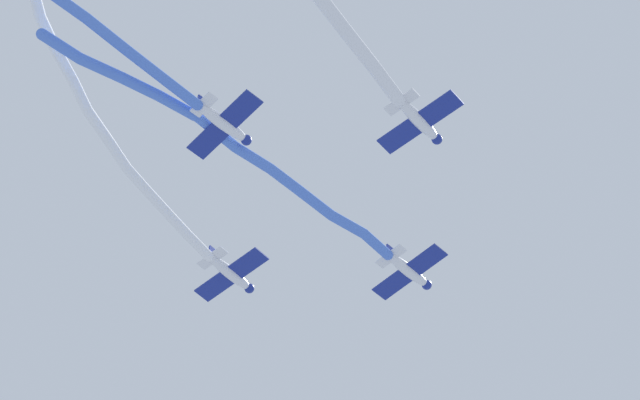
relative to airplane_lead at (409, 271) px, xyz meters
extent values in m
ellipsoid|color=silver|center=(0.10, 0.01, -0.01)|extent=(4.10, 1.04, 0.83)
sphere|color=navy|center=(-1.83, -0.10, -0.01)|extent=(0.74, 0.74, 0.71)
ellipsoid|color=#1E2847|center=(-0.41, -0.02, 0.30)|extent=(1.04, 0.61, 0.44)
cube|color=navy|center=(-0.04, 0.00, -0.12)|extent=(1.69, 5.97, 0.11)
cube|color=silver|center=(1.80, 0.10, 0.06)|extent=(0.90, 2.34, 0.09)
cube|color=navy|center=(1.72, 0.09, 0.50)|extent=(0.93, 0.16, 1.14)
cylinder|color=#4C75DB|center=(3.32, 0.19, 0.05)|extent=(2.50, 0.88, 0.93)
cylinder|color=#4C75DB|center=(5.93, 0.20, 0.05)|extent=(2.92, 0.88, 0.93)
cylinder|color=#4C75DB|center=(8.78, 0.16, -0.03)|extent=(2.92, 0.81, 0.77)
cylinder|color=#4C75DB|center=(11.49, 0.19, 0.12)|extent=(2.63, 0.76, 0.95)
cylinder|color=#4C75DB|center=(14.21, 0.16, 0.11)|extent=(2.97, 0.74, 0.97)
cylinder|color=#4C75DB|center=(17.16, 0.21, 0.05)|extent=(3.07, 0.85, 0.86)
cylinder|color=#4C75DB|center=(20.17, 0.15, 0.03)|extent=(3.12, 0.97, 0.91)
cylinder|color=#4C75DB|center=(22.95, -0.10, -0.23)|extent=(2.71, 0.97, 1.05)
cylinder|color=#4C75DB|center=(25.59, -0.47, -0.47)|extent=(2.89, 1.19, 0.88)
cylinder|color=#4C75DB|center=(28.26, -0.80, -0.51)|extent=(2.68, 0.87, 0.79)
sphere|color=#4C75DB|center=(2.13, 0.11, -0.06)|extent=(0.71, 0.71, 0.71)
sphere|color=#4C75DB|center=(4.51, 0.28, 0.15)|extent=(0.71, 0.71, 0.71)
sphere|color=#4C75DB|center=(7.34, 0.11, -0.06)|extent=(0.71, 0.71, 0.71)
sphere|color=#4C75DB|center=(10.21, 0.21, 0.00)|extent=(0.71, 0.71, 0.71)
sphere|color=#4C75DB|center=(12.76, 0.17, 0.24)|extent=(0.71, 0.71, 0.71)
sphere|color=#4C75DB|center=(15.66, 0.14, -0.02)|extent=(0.71, 0.71, 0.71)
sphere|color=#4C75DB|center=(18.67, 0.28, 0.13)|extent=(0.71, 0.71, 0.71)
sphere|color=#4C75DB|center=(21.68, 0.03, -0.06)|extent=(0.71, 0.71, 0.71)
sphere|color=#4C75DB|center=(24.22, -0.23, -0.40)|extent=(0.71, 0.71, 0.71)
sphere|color=#4C75DB|center=(26.95, -0.72, -0.55)|extent=(0.71, 0.71, 0.71)
sphere|color=#4C75DB|center=(29.56, -0.88, -0.47)|extent=(0.71, 0.71, 0.71)
ellipsoid|color=silver|center=(9.37, -8.11, -0.41)|extent=(4.13, 1.28, 0.83)
sphere|color=navy|center=(7.45, -8.33, -0.41)|extent=(0.78, 0.78, 0.71)
ellipsoid|color=#1E2847|center=(8.87, -8.16, -0.10)|extent=(1.07, 0.66, 0.44)
cube|color=navy|center=(9.24, -8.12, -0.52)|extent=(2.04, 6.02, 0.11)
cube|color=silver|center=(11.07, -7.91, -0.34)|extent=(1.03, 2.38, 0.09)
cube|color=navy|center=(10.99, -7.92, 0.10)|extent=(0.93, 0.21, 1.14)
cylinder|color=white|center=(12.38, -7.79, -0.20)|extent=(2.21, 0.87, 1.20)
cylinder|color=white|center=(14.42, -7.45, 0.10)|extent=(2.28, 1.19, 0.80)
cylinder|color=white|center=(16.67, -6.92, 0.26)|extent=(2.64, 1.23, 0.92)
cylinder|color=white|center=(18.78, -6.43, 0.48)|extent=(2.04, 1.09, 0.93)
cylinder|color=white|center=(20.72, -5.83, 0.74)|extent=(2.42, 1.44, 1.03)
cylinder|color=white|center=(22.95, -4.89, 0.85)|extent=(2.69, 1.72, 0.81)
cylinder|color=white|center=(25.03, -3.85, 0.95)|extent=(2.24, 1.60, 1.06)
cylinder|color=white|center=(27.05, -2.82, 1.29)|extent=(2.64, 1.70, 1.09)
cylinder|color=white|center=(29.08, -1.66, 1.42)|extent=(2.25, 1.82, 0.81)
sphere|color=white|center=(11.39, -7.88, -0.46)|extent=(0.70, 0.70, 0.70)
sphere|color=white|center=(13.37, -7.70, 0.05)|extent=(0.70, 0.70, 0.70)
sphere|color=white|center=(15.46, -7.19, 0.15)|extent=(0.70, 0.70, 0.70)
sphere|color=white|center=(17.88, -6.64, 0.36)|extent=(0.70, 0.70, 0.70)
sphere|color=white|center=(19.68, -6.23, 0.59)|extent=(0.70, 0.70, 0.70)
sphere|color=white|center=(21.76, -5.44, 0.90)|extent=(0.70, 0.70, 0.70)
sphere|color=white|center=(24.13, -4.35, 0.79)|extent=(0.70, 0.70, 0.70)
sphere|color=white|center=(25.93, -3.35, 1.11)|extent=(0.70, 0.70, 0.70)
sphere|color=white|center=(28.17, -2.28, 1.46)|extent=(0.70, 0.70, 0.70)
sphere|color=white|center=(29.99, -1.04, 1.37)|extent=(0.70, 0.70, 0.70)
ellipsoid|color=silver|center=(8.21, 9.28, 0.29)|extent=(4.13, 1.37, 0.83)
sphere|color=navy|center=(6.29, 9.02, 0.29)|extent=(0.79, 0.79, 0.71)
ellipsoid|color=#1E2847|center=(7.71, 9.21, 0.60)|extent=(1.08, 0.69, 0.44)
cube|color=navy|center=(8.08, 9.26, 0.18)|extent=(2.17, 6.04, 0.11)
cube|color=silver|center=(9.90, 9.51, 0.36)|extent=(1.08, 2.39, 0.09)
cube|color=navy|center=(9.82, 9.50, 0.80)|extent=(0.93, 0.23, 1.14)
cylinder|color=white|center=(11.71, 9.92, 0.28)|extent=(3.20, 1.59, 0.97)
cylinder|color=white|center=(14.69, 10.66, 0.24)|extent=(3.26, 1.60, 1.06)
cylinder|color=white|center=(17.71, 11.42, 0.10)|extent=(3.29, 1.62, 0.99)
sphere|color=white|center=(10.22, 9.55, 0.24)|extent=(0.88, 0.88, 0.88)
sphere|color=white|center=(13.19, 10.29, 0.32)|extent=(0.88, 0.88, 0.88)
sphere|color=white|center=(16.19, 11.04, 0.15)|extent=(0.88, 0.88, 0.88)
ellipsoid|color=silver|center=(17.49, 1.17, -0.21)|extent=(4.07, 0.89, 0.83)
sphere|color=navy|center=(15.55, 1.14, -0.21)|extent=(0.72, 0.72, 0.71)
ellipsoid|color=#1E2847|center=(16.98, 1.16, 0.10)|extent=(1.02, 0.57, 0.44)
cube|color=navy|center=(17.35, 1.16, -0.32)|extent=(1.47, 5.92, 0.11)
cube|color=silver|center=(19.19, 1.19, -0.14)|extent=(0.81, 2.32, 0.09)
cube|color=navy|center=(19.11, 1.19, 0.30)|extent=(0.92, 0.12, 1.14)
cylinder|color=#4C75DB|center=(20.89, 1.22, -0.19)|extent=(2.79, 0.74, 0.83)
cylinder|color=#4C75DB|center=(23.71, 1.34, -0.17)|extent=(2.99, 0.88, 0.79)
cylinder|color=#4C75DB|center=(26.66, 1.49, -0.15)|extent=(3.03, 0.80, 0.82)
cylinder|color=#4C75DB|center=(29.38, 1.58, -0.15)|extent=(2.52, 0.76, 0.82)
sphere|color=#4C75DB|center=(19.52, 1.19, -0.26)|extent=(0.69, 0.69, 0.69)
sphere|color=#4C75DB|center=(22.26, 1.24, -0.12)|extent=(0.69, 0.69, 0.69)
sphere|color=#4C75DB|center=(25.17, 1.43, -0.22)|extent=(0.69, 0.69, 0.69)
sphere|color=#4C75DB|center=(28.15, 1.54, -0.09)|extent=(0.69, 0.69, 0.69)
camera|label=1|loc=(40.76, 36.43, -62.06)|focal=66.73mm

